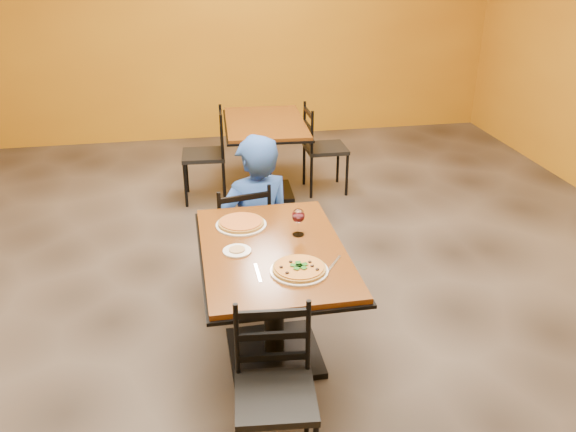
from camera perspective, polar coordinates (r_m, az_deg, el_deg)
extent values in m
cube|color=black|center=(4.20, -2.43, -8.94)|extent=(7.00, 8.00, 0.01)
cube|color=#C28215|center=(7.50, -7.32, 18.52)|extent=(7.00, 0.01, 3.00)
cube|color=brown|center=(3.39, -1.43, -3.34)|extent=(0.80, 1.20, 0.03)
cube|color=black|center=(3.40, -1.43, -3.71)|extent=(0.83, 1.23, 0.02)
cylinder|color=black|center=(3.58, -1.37, -8.48)|extent=(0.12, 0.12, 0.66)
cube|color=black|center=(3.78, -1.31, -12.89)|extent=(0.55, 0.55, 0.04)
cube|color=brown|center=(5.76, -2.20, 8.90)|extent=(0.80, 1.15, 0.03)
cube|color=black|center=(5.76, -2.20, 8.67)|extent=(0.83, 1.18, 0.02)
cylinder|color=black|center=(5.87, -2.14, 5.48)|extent=(0.11, 0.11, 0.66)
cube|color=black|center=(6.00, -2.09, 2.32)|extent=(0.54, 0.54, 0.04)
imported|color=#1B5398|center=(4.28, -3.12, 0.52)|extent=(0.66, 0.52, 1.14)
cylinder|color=white|center=(3.16, 1.08, -5.25)|extent=(0.31, 0.31, 0.01)
cylinder|color=maroon|center=(3.15, 1.08, -5.00)|extent=(0.28, 0.28, 0.02)
cylinder|color=white|center=(3.65, -4.50, -0.85)|extent=(0.31, 0.31, 0.01)
cylinder|color=#C97126|center=(3.64, -4.51, -0.62)|extent=(0.28, 0.28, 0.02)
cylinder|color=white|center=(3.36, -4.89, -3.34)|extent=(0.16, 0.16, 0.01)
cylinder|color=tan|center=(3.35, -4.90, -3.21)|extent=(0.09, 0.09, 0.01)
cube|color=silver|center=(3.15, -2.90, -5.44)|extent=(0.02, 0.19, 0.00)
cube|color=silver|center=(3.23, 4.36, -4.62)|extent=(0.13, 0.18, 0.00)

